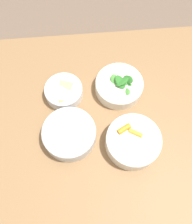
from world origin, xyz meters
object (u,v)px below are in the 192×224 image
at_px(bowl_greens, 119,86).
at_px(bowl_beans_hotdog, 69,134).
at_px(bowl_carrots, 133,141).
at_px(bowl_cookies, 64,91).

distance_m(bowl_greens, bowl_beans_hotdog, 0.27).
distance_m(bowl_carrots, bowl_cookies, 0.32).
bearing_deg(bowl_greens, bowl_carrots, 94.75).
xyz_separation_m(bowl_carrots, bowl_cookies, (0.23, -0.22, -0.01)).
height_order(bowl_greens, bowl_cookies, bowl_greens).
bearing_deg(bowl_carrots, bowl_cookies, -43.64).
bearing_deg(bowl_carrots, bowl_beans_hotdog, -12.29).
distance_m(bowl_greens, bowl_cookies, 0.21).
height_order(bowl_carrots, bowl_greens, bowl_greens).
bearing_deg(bowl_beans_hotdog, bowl_carrots, 167.71).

